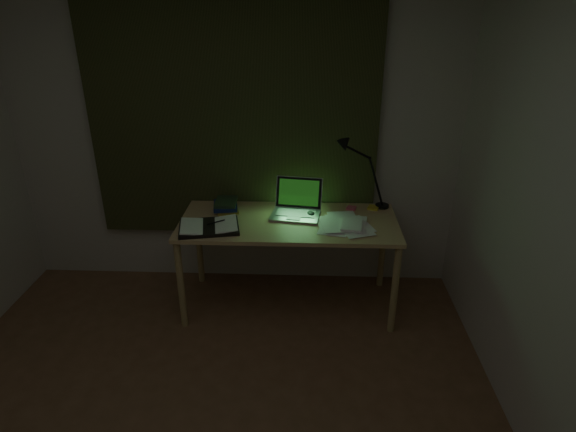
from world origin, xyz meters
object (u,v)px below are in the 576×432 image
Objects in this scene: open_textbook at (209,226)px; loose_papers at (344,224)px; book_stack at (227,205)px; laptop at (295,201)px; desk_lamp at (385,173)px; desk at (289,264)px.

loose_papers is at bearing -5.90° from open_textbook.
loose_papers is (0.89, -0.24, -0.03)m from book_stack.
open_textbook is (-0.60, -0.23, -0.11)m from laptop.
book_stack is at bearing 66.27° from open_textbook.
open_textbook reaches higher than loose_papers.
loose_papers is at bearing -15.26° from book_stack.
open_textbook is 0.73× the size of desk_lamp.
loose_papers is 0.62× the size of desk_lamp.
laptop is at bearing 158.26° from loose_papers.
laptop reaches higher than book_stack.
desk is at bearing -114.29° from laptop.
book_stack is at bearing -170.18° from desk_lamp.
open_textbook is at bearing -150.85° from laptop.
desk_lamp is (0.32, 0.35, 0.27)m from loose_papers.
desk_lamp is at bearing 7.66° from open_textbook.
laptop is (0.05, 0.07, 0.49)m from desk.
desk is 1.01m from desk_lamp.
desk_lamp reaches higher than laptop.
desk_lamp is at bearing 47.81° from loose_papers.
laptop is 0.40m from loose_papers.
open_textbook is at bearing -102.42° from book_stack.
laptop is 0.72m from desk_lamp.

